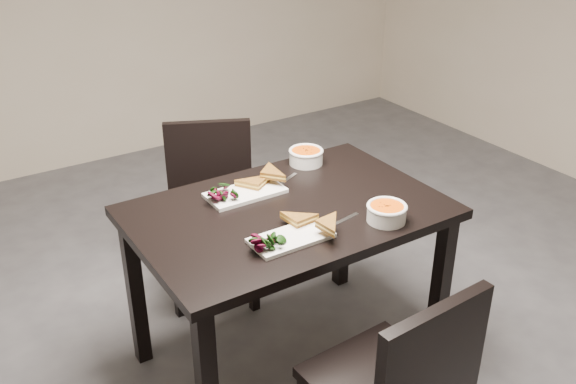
# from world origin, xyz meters

# --- Properties ---
(ground) EXTENTS (5.00, 5.00, 0.00)m
(ground) POSITION_xyz_m (0.00, 0.00, 0.00)
(ground) COLOR #47474C
(ground) RESTS_ON ground
(table) EXTENTS (1.20, 0.80, 0.75)m
(table) POSITION_xyz_m (-0.18, -0.07, 0.65)
(table) COLOR black
(table) RESTS_ON ground
(chair_near) EXTENTS (0.44, 0.44, 0.85)m
(chair_near) POSITION_xyz_m (-0.24, -0.82, 0.48)
(chair_near) COLOR black
(chair_near) RESTS_ON ground
(chair_far) EXTENTS (0.56, 0.56, 0.85)m
(chair_far) POSITION_xyz_m (-0.18, 0.63, 0.48)
(chair_far) COLOR black
(chair_far) RESTS_ON ground
(plate_near) EXTENTS (0.30, 0.15, 0.01)m
(plate_near) POSITION_xyz_m (-0.30, -0.27, 0.76)
(plate_near) COLOR white
(plate_near) RESTS_ON table
(sandwich_near) EXTENTS (0.16, 0.12, 0.05)m
(sandwich_near) POSITION_xyz_m (-0.23, -0.26, 0.79)
(sandwich_near) COLOR #905D1E
(sandwich_near) RESTS_ON plate_near
(salad_near) EXTENTS (0.09, 0.08, 0.04)m
(salad_near) POSITION_xyz_m (-0.40, -0.27, 0.79)
(salad_near) COLOR black
(salad_near) RESTS_ON plate_near
(soup_bowl_near) EXTENTS (0.15, 0.15, 0.07)m
(soup_bowl_near) POSITION_xyz_m (0.08, -0.35, 0.79)
(soup_bowl_near) COLOR white
(soup_bowl_near) RESTS_ON table
(cutlery_near) EXTENTS (0.18, 0.05, 0.00)m
(cutlery_near) POSITION_xyz_m (-0.07, -0.26, 0.75)
(cutlery_near) COLOR silver
(cutlery_near) RESTS_ON table
(plate_far) EXTENTS (0.32, 0.16, 0.02)m
(plate_far) POSITION_xyz_m (-0.26, 0.12, 0.76)
(plate_far) COLOR white
(plate_far) RESTS_ON table
(sandwich_far) EXTENTS (0.20, 0.19, 0.05)m
(sandwich_far) POSITION_xyz_m (-0.20, 0.11, 0.79)
(sandwich_far) COLOR #905D1E
(sandwich_far) RESTS_ON plate_far
(salad_far) EXTENTS (0.10, 0.09, 0.04)m
(salad_far) POSITION_xyz_m (-0.36, 0.12, 0.79)
(salad_far) COLOR black
(salad_far) RESTS_ON plate_far
(soup_bowl_far) EXTENTS (0.16, 0.16, 0.07)m
(soup_bowl_far) POSITION_xyz_m (0.12, 0.24, 0.79)
(soup_bowl_far) COLOR white
(soup_bowl_far) RESTS_ON table
(cutlery_far) EXTENTS (0.17, 0.09, 0.00)m
(cutlery_far) POSITION_xyz_m (-0.06, 0.14, 0.75)
(cutlery_far) COLOR silver
(cutlery_far) RESTS_ON table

